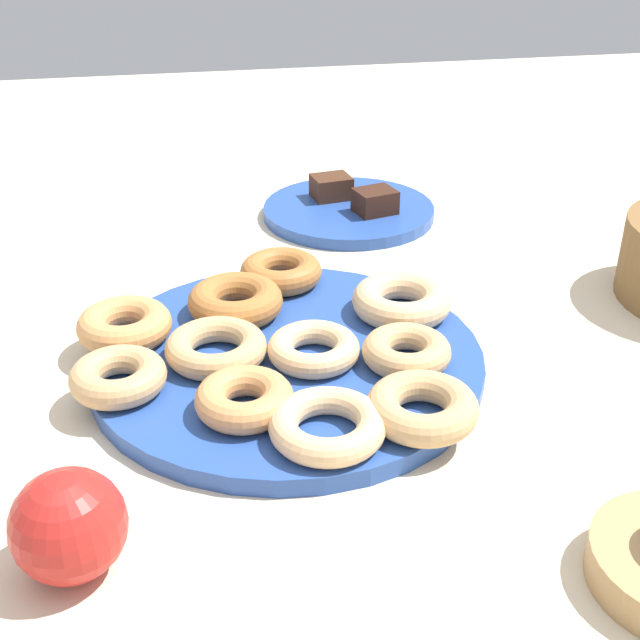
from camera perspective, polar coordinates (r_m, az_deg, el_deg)
The scene contains 17 objects.
ground_plane at distance 0.76m, azimuth -2.23°, elevation -3.29°, with size 2.40×2.40×0.00m, color beige.
donut_plate at distance 0.75m, azimuth -2.24°, elevation -2.76°, with size 0.35×0.35×0.02m, color #284C9E.
donut_0 at distance 0.67m, azimuth -5.20°, elevation -5.40°, with size 0.08×0.08×0.03m, color tan.
donut_1 at distance 0.81m, azimuth 5.60°, elevation 1.34°, with size 0.10×0.10×0.03m, color #EABC84.
donut_2 at distance 0.74m, azimuth -7.13°, elevation -1.86°, with size 0.09×0.09×0.02m, color tan.
donut_3 at distance 0.64m, azimuth 0.51°, elevation -7.23°, with size 0.09×0.09×0.02m, color #EABC84.
donut_4 at distance 0.78m, azimuth -13.23°, elevation -0.33°, with size 0.09×0.09×0.03m, color tan.
donut_5 at distance 0.81m, azimuth -5.81°, elevation 1.30°, with size 0.09×0.09×0.03m, color #AD6B33.
donut_6 at distance 0.86m, azimuth -2.69°, elevation 3.34°, with size 0.08×0.08×0.03m, color #AD6B33.
donut_7 at distance 0.73m, azimuth -0.44°, elevation -1.97°, with size 0.08×0.08×0.02m, color #EABC84.
donut_8 at distance 0.73m, azimuth 5.94°, elevation -2.14°, with size 0.08×0.08×0.02m, color tan.
donut_9 at distance 0.71m, azimuth -13.64°, elevation -3.79°, with size 0.08×0.08×0.03m, color tan.
donut_10 at distance 0.66m, azimuth 7.01°, elevation -5.95°, with size 0.09×0.09×0.03m, color tan.
cake_plate at distance 1.08m, azimuth 1.97°, elevation 7.45°, with size 0.22×0.22×0.01m, color #284C9E.
brownie_near at distance 1.10m, azimuth 0.77°, elevation 9.08°, with size 0.04×0.05×0.03m, color #472819.
brownie_far at distance 1.05m, azimuth 3.79°, elevation 8.12°, with size 0.04×0.05×0.03m, color #381E14.
apple at distance 0.56m, azimuth -16.81°, elevation -13.31°, with size 0.07×0.07×0.07m, color red.
Camera 1 is at (0.63, -0.09, 0.41)m, focal length 46.78 mm.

